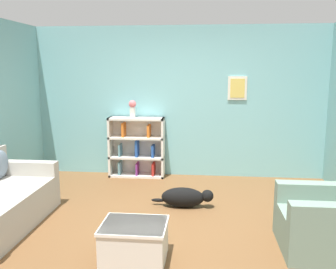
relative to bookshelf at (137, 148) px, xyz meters
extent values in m
plane|color=brown|center=(0.72, -2.06, -0.51)|extent=(14.00, 14.00, 0.00)
cube|color=#7AB7BC|center=(0.72, 0.19, 0.79)|extent=(5.60, 0.10, 2.60)
cube|color=silver|center=(1.72, 0.13, 1.04)|extent=(0.32, 0.02, 0.40)
cube|color=#DBBC56|center=(1.72, 0.12, 1.04)|extent=(0.24, 0.01, 0.32)
cube|color=#ADA89E|center=(-1.28, -1.56, 0.02)|extent=(0.90, 0.16, 0.19)
ellipsoid|color=slate|center=(-1.53, -1.75, 0.11)|extent=(0.14, 0.38, 0.38)
cube|color=silver|center=(-0.47, -0.02, 0.01)|extent=(0.04, 0.30, 1.04)
cube|color=silver|center=(0.46, -0.02, 0.01)|extent=(0.04, 0.30, 1.04)
cube|color=silver|center=(0.00, 0.12, 0.01)|extent=(0.97, 0.02, 1.04)
cube|color=silver|center=(0.00, -0.02, -0.49)|extent=(0.97, 0.30, 0.04)
cube|color=silver|center=(0.00, -0.02, -0.16)|extent=(0.97, 0.30, 0.04)
cube|color=silver|center=(0.00, -0.02, 0.18)|extent=(0.97, 0.30, 0.04)
cube|color=silver|center=(0.00, -0.02, 0.51)|extent=(0.97, 0.30, 0.04)
cube|color=#60939E|center=(-0.30, -0.03, -0.37)|extent=(0.03, 0.22, 0.24)
cube|color=#60939E|center=(-0.29, -0.03, -0.04)|extent=(0.03, 0.22, 0.21)
cube|color=orange|center=(-0.23, -0.03, 0.32)|extent=(0.04, 0.22, 0.24)
cube|color=#7A2D84|center=(0.01, -0.03, -0.38)|extent=(0.03, 0.22, 0.23)
cube|color=#234C9E|center=(0.01, -0.03, 0.00)|extent=(0.04, 0.22, 0.28)
cube|color=orange|center=(0.22, -0.03, 0.31)|extent=(0.04, 0.22, 0.21)
cube|color=#B22823|center=(0.29, -0.03, -0.38)|extent=(0.04, 0.22, 0.23)
cube|color=#234C9E|center=(0.29, -0.03, -0.04)|extent=(0.04, 0.22, 0.21)
cube|color=gray|center=(2.52, -2.51, -0.31)|extent=(1.04, 0.86, 0.40)
cube|color=gray|center=(2.52, -2.17, 0.00)|extent=(1.04, 0.18, 0.22)
cube|color=silver|center=(0.51, -2.93, -0.32)|extent=(0.62, 0.51, 0.38)
cube|color=white|center=(0.51, -2.93, -0.14)|extent=(0.64, 0.53, 0.03)
ellipsoid|color=black|center=(0.90, -1.43, -0.37)|extent=(0.59, 0.25, 0.27)
sphere|color=black|center=(1.23, -1.43, -0.34)|extent=(0.17, 0.17, 0.17)
ellipsoid|color=black|center=(0.55, -1.39, -0.44)|extent=(0.20, 0.05, 0.05)
cylinder|color=silver|center=(-0.07, -0.02, 0.62)|extent=(0.10, 0.10, 0.18)
sphere|color=#E06B70|center=(-0.07, -0.02, 0.77)|extent=(0.13, 0.13, 0.13)
camera|label=1|loc=(1.19, -6.32, 1.37)|focal=40.00mm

